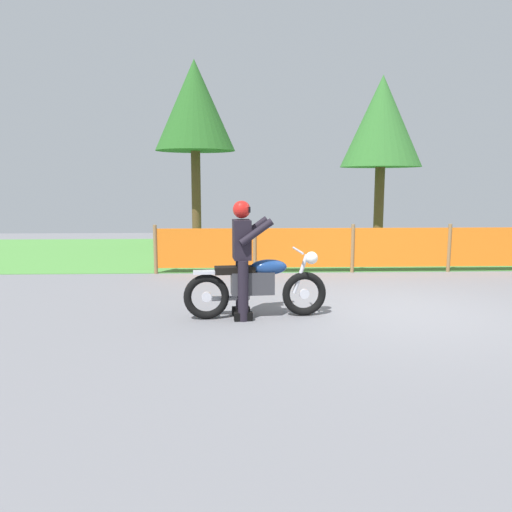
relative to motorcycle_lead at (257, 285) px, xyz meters
name	(u,v)px	position (x,y,z in m)	size (l,w,h in m)	color
ground	(401,312)	(2.21, 0.26, -0.49)	(24.00, 24.00, 0.02)	slate
grass_verge	(326,251)	(2.21, 6.84, -0.47)	(24.00, 6.56, 0.01)	#4C8C3D
barrier_fence	(353,248)	(2.21, 3.55, 0.06)	(8.56, 0.08, 1.05)	olive
tree_leftmost	(195,107)	(-1.53, 8.24, 3.68)	(2.38, 2.38, 5.52)	brown
tree_near_left	(382,123)	(3.81, 7.27, 3.13)	(2.29, 2.29, 4.91)	brown
motorcycle_lead	(257,285)	(0.00, 0.00, 0.00)	(2.08, 0.61, 0.98)	black
rider_lead	(243,255)	(-0.20, -0.02, 0.44)	(0.60, 0.59, 1.69)	black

